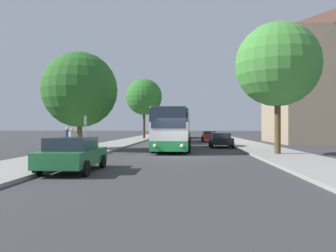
% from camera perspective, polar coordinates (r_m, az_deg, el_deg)
% --- Properties ---
extents(ground_plane, '(300.00, 300.00, 0.00)m').
position_cam_1_polar(ground_plane, '(21.11, 1.31, -5.37)').
color(ground_plane, '#38383A').
rests_on(ground_plane, ground).
extents(sidewalk_left, '(4.00, 120.00, 0.15)m').
position_cam_1_polar(sidewalk_left, '(22.48, -16.89, -4.86)').
color(sidewalk_left, gray).
rests_on(sidewalk_left, ground_plane).
extents(sidewalk_right, '(4.00, 120.00, 0.15)m').
position_cam_1_polar(sidewalk_right, '(21.99, 19.93, -4.96)').
color(sidewalk_right, gray).
rests_on(sidewalk_right, ground_plane).
extents(bus_front, '(3.00, 11.34, 3.31)m').
position_cam_1_polar(bus_front, '(27.27, 0.92, -0.48)').
color(bus_front, '#238942').
rests_on(bus_front, ground_plane).
extents(bus_middle, '(2.87, 11.71, 3.46)m').
position_cam_1_polar(bus_middle, '(41.10, 1.81, -0.27)').
color(bus_middle, silver).
rests_on(bus_middle, ground_plane).
extents(bus_rear, '(2.96, 11.66, 3.49)m').
position_cam_1_polar(bus_rear, '(57.20, 2.37, -0.24)').
color(bus_rear, '#2D519E').
rests_on(bus_rear, ground_plane).
extents(parked_car_left_curb, '(2.12, 4.17, 1.48)m').
position_cam_1_polar(parked_car_left_curb, '(14.54, -16.25, -4.67)').
color(parked_car_left_curb, '#236B38').
rests_on(parked_car_left_curb, ground_plane).
extents(parked_car_right_near, '(2.08, 4.19, 1.37)m').
position_cam_1_polar(parked_car_right_near, '(31.13, 9.18, -2.36)').
color(parked_car_right_near, black).
rests_on(parked_car_right_near, ground_plane).
extents(parked_car_right_far, '(2.02, 4.49, 1.38)m').
position_cam_1_polar(parked_car_right_far, '(43.61, 7.22, -1.73)').
color(parked_car_right_far, red).
rests_on(parked_car_right_far, ground_plane).
extents(bus_stop_sign, '(0.08, 0.45, 2.58)m').
position_cam_1_polar(bus_stop_sign, '(23.34, -14.19, -0.58)').
color(bus_stop_sign, gray).
rests_on(bus_stop_sign, sidewalk_left).
extents(pedestrian_waiting_near, '(0.36, 0.36, 1.69)m').
position_cam_1_polar(pedestrian_waiting_near, '(22.00, -16.45, -2.55)').
color(pedestrian_waiting_near, '#23232D').
rests_on(pedestrian_waiting_near, sidewalk_left).
extents(pedestrian_waiting_far, '(0.36, 0.36, 1.77)m').
position_cam_1_polar(pedestrian_waiting_far, '(22.68, -17.14, -2.36)').
color(pedestrian_waiting_far, '#23232D').
rests_on(pedestrian_waiting_far, sidewalk_left).
extents(tree_left_near, '(6.06, 6.06, 7.81)m').
position_cam_1_polar(tree_left_near, '(27.52, -15.12, 6.12)').
color(tree_left_near, '#513D23').
rests_on(tree_left_near, sidewalk_left).
extents(tree_left_far, '(5.74, 5.74, 9.44)m').
position_cam_1_polar(tree_left_far, '(52.34, -4.20, 5.07)').
color(tree_left_far, '#47331E').
rests_on(tree_left_far, sidewalk_left).
extents(tree_right_near, '(5.56, 5.56, 8.68)m').
position_cam_1_polar(tree_right_near, '(23.19, 18.54, 10.09)').
color(tree_right_near, '#513D23').
rests_on(tree_right_near, sidewalk_right).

